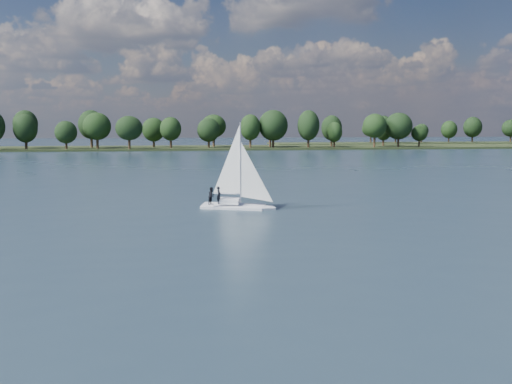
% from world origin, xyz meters
% --- Properties ---
extents(ground, '(700.00, 700.00, 0.00)m').
position_xyz_m(ground, '(0.00, 100.00, 0.00)').
color(ground, '#233342').
rests_on(ground, ground).
extents(far_shore, '(660.00, 40.00, 1.50)m').
position_xyz_m(far_shore, '(0.00, 212.00, 0.00)').
color(far_shore, black).
rests_on(far_shore, ground).
extents(far_shore_back, '(220.00, 30.00, 1.40)m').
position_xyz_m(far_shore_back, '(160.00, 260.00, 0.00)').
color(far_shore_back, black).
rests_on(far_shore_back, ground).
extents(sailboat, '(7.37, 4.57, 9.40)m').
position_xyz_m(sailboat, '(4.17, 43.33, 2.62)').
color(sailboat, white).
rests_on(sailboat, ground).
extents(treeline, '(563.15, 73.89, 17.60)m').
position_xyz_m(treeline, '(-4.21, 208.27, 8.13)').
color(treeline, black).
rests_on(treeline, ground).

